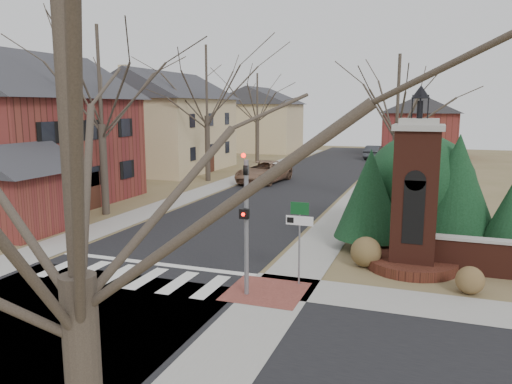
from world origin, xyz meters
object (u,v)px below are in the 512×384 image
at_px(traffic_signal_pole, 246,213).
at_px(distant_car, 374,152).
at_px(sign_post, 299,227).
at_px(brick_gate_monument, 414,209).
at_px(pickup_truck, 264,172).

distance_m(traffic_signal_pole, distant_car, 42.53).
distance_m(traffic_signal_pole, sign_post, 2.02).
distance_m(sign_post, brick_gate_monument, 4.55).
distance_m(brick_gate_monument, distant_car, 38.50).
xyz_separation_m(brick_gate_monument, pickup_truck, (-11.63, 17.71, -1.35)).
xyz_separation_m(brick_gate_monument, distant_car, (-5.60, 38.06, -1.42)).
bearing_deg(traffic_signal_pole, pickup_truck, 107.39).
xyz_separation_m(sign_post, pickup_truck, (-8.22, 20.72, -1.13)).
bearing_deg(brick_gate_monument, distant_car, 98.37).
relative_size(pickup_truck, distant_car, 1.29).
relative_size(traffic_signal_pole, brick_gate_monument, 0.69).
bearing_deg(sign_post, brick_gate_monument, 41.42).
xyz_separation_m(sign_post, distant_car, (-2.19, 41.07, -1.20)).
bearing_deg(brick_gate_monument, sign_post, -138.58).
height_order(traffic_signal_pole, pickup_truck, traffic_signal_pole).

